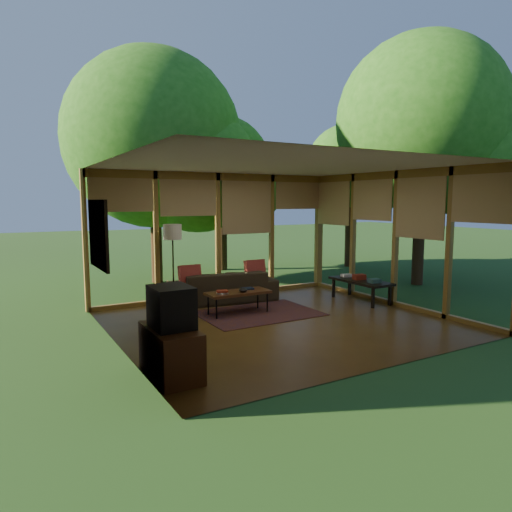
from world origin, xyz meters
TOP-DOWN VIEW (x-y plane):
  - floor at (0.00, 0.00)m, footprint 5.50×5.50m
  - ceiling at (0.00, 0.00)m, footprint 5.50×5.50m
  - wall_left at (-2.75, 0.00)m, footprint 0.04×5.00m
  - wall_front at (0.00, -2.50)m, footprint 5.50×0.04m
  - window_wall_back at (0.00, 2.50)m, footprint 5.50×0.12m
  - window_wall_right at (2.75, 0.00)m, footprint 0.12×5.00m
  - exterior_lawn at (8.00, 8.00)m, footprint 40.00×40.00m
  - tree_nw at (-0.60, 4.99)m, footprint 4.45×4.45m
  - tree_ne at (1.85, 6.19)m, footprint 3.07×3.07m
  - tree_se at (4.94, 1.35)m, footprint 4.13×4.13m
  - tree_far at (5.59, 4.72)m, footprint 2.61×2.61m
  - rug at (-0.01, 0.74)m, footprint 2.18×1.54m
  - sofa at (-0.13, 2.00)m, footprint 2.31×1.16m
  - pillow_left at (-0.88, 1.95)m, footprint 0.44×0.24m
  - pillow_right at (0.62, 1.95)m, footprint 0.45×0.24m
  - ct_book_lower at (-0.69, 0.87)m, footprint 0.22×0.19m
  - ct_book_upper at (-0.69, 0.87)m, footprint 0.23×0.20m
  - ct_book_side at (-0.09, 1.00)m, footprint 0.22×0.17m
  - ct_bowl at (-0.29, 0.82)m, footprint 0.16×0.16m
  - media_cabinet at (-2.47, -1.39)m, footprint 0.50×1.00m
  - television at (-2.45, -1.39)m, footprint 0.45×0.55m
  - console_book_a at (2.40, 0.19)m, footprint 0.24×0.19m
  - console_book_b at (2.40, 0.64)m, footprint 0.27×0.22m
  - console_book_c at (2.40, 1.04)m, footprint 0.24×0.20m
  - floor_lamp at (-1.19, 2.06)m, footprint 0.36×0.36m
  - coffee_table at (-0.34, 0.92)m, footprint 1.20×0.50m
  - side_console at (2.40, 0.59)m, footprint 0.60×1.40m
  - wall_painting at (-2.71, 1.40)m, footprint 0.06×1.35m

SIDE VIEW (x-z plane):
  - exterior_lawn at x=8.00m, z-range -0.01..-0.01m
  - floor at x=0.00m, z-range 0.00..0.00m
  - rug at x=-0.01m, z-range 0.00..0.01m
  - media_cabinet at x=-2.47m, z-range 0.00..0.60m
  - sofa at x=-0.13m, z-range 0.00..0.65m
  - coffee_table at x=-0.34m, z-range 0.18..0.60m
  - side_console at x=2.40m, z-range 0.18..0.64m
  - ct_book_lower at x=-0.69m, z-range 0.42..0.45m
  - ct_book_side at x=-0.09m, z-range 0.42..0.46m
  - ct_bowl at x=-0.29m, z-range 0.42..0.50m
  - ct_book_upper at x=-0.69m, z-range 0.45..0.49m
  - console_book_c at x=2.40m, z-range 0.46..0.51m
  - console_book_a at x=2.40m, z-range 0.46..0.54m
  - console_book_b at x=2.40m, z-range 0.45..0.56m
  - pillow_left at x=-0.88m, z-range 0.37..0.83m
  - pillow_right at x=0.62m, z-range 0.37..0.84m
  - television at x=-2.45m, z-range 0.60..1.10m
  - wall_left at x=-2.75m, z-range 0.00..2.70m
  - wall_front at x=0.00m, z-range 0.00..2.70m
  - window_wall_back at x=0.00m, z-range 0.00..2.70m
  - window_wall_right at x=2.75m, z-range 0.00..2.70m
  - floor_lamp at x=-1.19m, z-range 0.58..2.23m
  - wall_painting at x=-2.71m, z-range 0.98..2.12m
  - ceiling at x=0.00m, z-range 2.70..2.70m
  - tree_ne at x=1.85m, z-range 0.78..5.44m
  - tree_far at x=5.59m, z-range 0.93..5.43m
  - tree_nw at x=-0.60m, z-range 0.70..6.58m
  - tree_se at x=4.94m, z-range 0.97..7.06m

